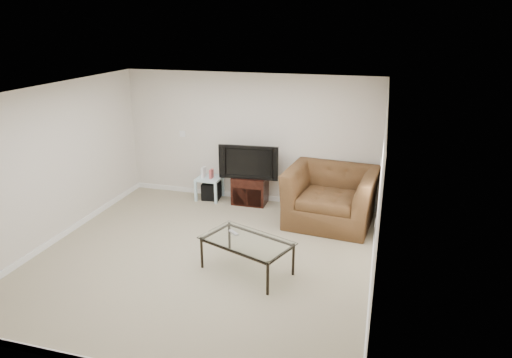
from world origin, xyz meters
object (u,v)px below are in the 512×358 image
(television, at_px, (250,161))
(recliner, at_px, (331,187))
(side_table, at_px, (210,188))
(tv_stand, at_px, (250,190))
(subwoofer, at_px, (211,191))
(coffee_table, at_px, (247,256))

(television, distance_m, recliner, 1.70)
(side_table, height_order, recliner, recliner)
(tv_stand, relative_size, subwoofer, 1.91)
(tv_stand, relative_size, coffee_table, 0.52)
(tv_stand, height_order, subwoofer, tv_stand)
(television, xyz_separation_m, coffee_table, (0.69, -2.48, -0.63))
(television, distance_m, subwoofer, 1.09)
(tv_stand, height_order, television, television)
(tv_stand, xyz_separation_m, television, (0.00, -0.03, 0.60))
(television, height_order, recliner, recliner)
(side_table, xyz_separation_m, recliner, (2.47, -0.49, 0.44))
(recliner, height_order, coffee_table, recliner)
(television, xyz_separation_m, side_table, (-0.85, 0.03, -0.65))
(tv_stand, relative_size, recliner, 0.43)
(television, relative_size, recliner, 0.70)
(tv_stand, relative_size, television, 0.62)
(recliner, distance_m, coffee_table, 2.25)
(tv_stand, height_order, coffee_table, tv_stand)
(television, xyz_separation_m, subwoofer, (-0.82, 0.05, -0.72))
(television, bearing_deg, recliner, -21.26)
(television, bearing_deg, tv_stand, 85.34)
(subwoofer, xyz_separation_m, coffee_table, (1.51, -2.52, 0.09))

